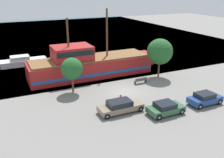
# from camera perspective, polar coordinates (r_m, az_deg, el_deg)

# --- Properties ---
(ground_plane) EXTENTS (160.00, 160.00, 0.00)m
(ground_plane) POSITION_cam_1_polar(r_m,az_deg,el_deg) (32.52, 2.88, -2.86)
(ground_plane) COLOR gray
(water_surface) EXTENTS (80.00, 80.00, 0.00)m
(water_surface) POSITION_cam_1_polar(r_m,az_deg,el_deg) (72.93, -13.61, 9.58)
(water_surface) COLOR #33566B
(water_surface) RESTS_ON ground
(pirate_ship) EXTENTS (19.81, 5.26, 9.88)m
(pirate_ship) POSITION_cam_1_polar(r_m,az_deg,el_deg) (37.99, -5.33, 3.35)
(pirate_ship) COLOR #A31E1E
(pirate_ship) RESTS_ON water_surface
(moored_boat_dockside) EXTENTS (7.71, 2.60, 1.66)m
(moored_boat_dockside) POSITION_cam_1_polar(r_m,az_deg,el_deg) (46.11, -19.65, 3.80)
(moored_boat_dockside) COLOR silver
(moored_boat_dockside) RESTS_ON water_surface
(parked_car_curb_front) EXTENTS (3.91, 1.98, 1.33)m
(parked_car_curb_front) POSITION_cam_1_polar(r_m,az_deg,el_deg) (27.26, 12.12, -6.51)
(parked_car_curb_front) COLOR #2D5B38
(parked_car_curb_front) RESTS_ON ground_plane
(parked_car_curb_mid) EXTENTS (4.89, 1.93, 1.35)m
(parked_car_curb_mid) POSITION_cam_1_polar(r_m,az_deg,el_deg) (27.06, 1.91, -6.25)
(parked_car_curb_mid) COLOR #7F705B
(parked_car_curb_mid) RESTS_ON ground_plane
(parked_car_curb_rear) EXTENTS (3.96, 1.85, 1.42)m
(parked_car_curb_rear) POSITION_cam_1_polar(r_m,az_deg,el_deg) (30.67, 20.45, -4.20)
(parked_car_curb_rear) COLOR navy
(parked_car_curb_rear) RESTS_ON ground_plane
(fire_hydrant) EXTENTS (0.42, 0.25, 0.76)m
(fire_hydrant) POSITION_cam_1_polar(r_m,az_deg,el_deg) (29.76, 1.97, -4.25)
(fire_hydrant) COLOR red
(fire_hydrant) RESTS_ON ground_plane
(bench_promenade_east) EXTENTS (1.83, 0.45, 0.85)m
(bench_promenade_east) POSITION_cam_1_polar(r_m,az_deg,el_deg) (35.27, 6.57, -0.32)
(bench_promenade_east) COLOR #4C4742
(bench_promenade_east) RESTS_ON ground_plane
(tree_row_east) EXTENTS (2.75, 2.75, 4.55)m
(tree_row_east) POSITION_cam_1_polar(r_m,az_deg,el_deg) (31.65, -9.16, 2.34)
(tree_row_east) COLOR brown
(tree_row_east) RESTS_ON ground_plane
(tree_row_mideast) EXTENTS (3.79, 3.79, 5.80)m
(tree_row_mideast) POSITION_cam_1_polar(r_m,az_deg,el_deg) (37.34, 10.88, 6.15)
(tree_row_mideast) COLOR brown
(tree_row_mideast) RESTS_ON ground_plane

